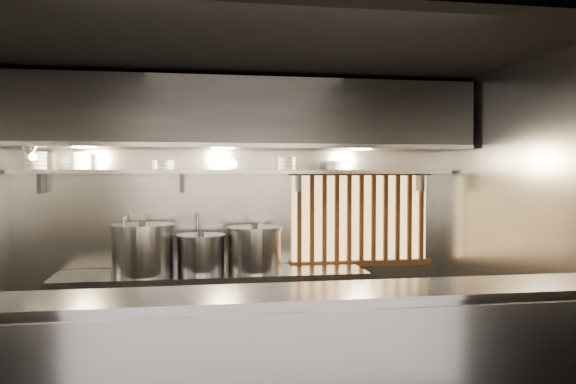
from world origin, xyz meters
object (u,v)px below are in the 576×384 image
object	(u,v)px
pendant_bulb	(233,164)
stock_pot_mid	(255,249)
stock_pot_right	(201,253)
heat_lamp	(30,150)
stock_pot_left	(143,249)

from	to	relation	value
pendant_bulb	stock_pot_mid	distance (m)	0.87
pendant_bulb	stock_pot_right	world-z (taller)	pendant_bulb
heat_lamp	stock_pot_mid	distance (m)	2.23
heat_lamp	stock_pot_left	world-z (taller)	heat_lamp
heat_lamp	stock_pot_left	size ratio (longest dim) A/B	0.46
pendant_bulb	heat_lamp	bearing A→B (deg)	-169.00
heat_lamp	stock_pot_mid	xyz separation A→B (m)	(2.01, 0.26, -0.95)
heat_lamp	pendant_bulb	world-z (taller)	heat_lamp
pendant_bulb	stock_pot_mid	bearing A→B (deg)	-23.18
heat_lamp	stock_pot_right	world-z (taller)	heat_lamp
heat_lamp	stock_pot_mid	size ratio (longest dim) A/B	0.62
stock_pot_mid	stock_pot_right	distance (m)	0.53
stock_pot_left	stock_pot_mid	bearing A→B (deg)	0.86
stock_pot_left	stock_pot_mid	distance (m)	1.08
stock_pot_mid	stock_pot_left	bearing A→B (deg)	-179.14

